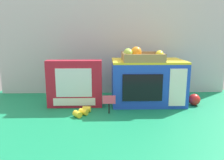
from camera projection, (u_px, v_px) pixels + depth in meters
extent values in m
plane|color=#147A4C|center=(115.00, 104.00, 1.36)|extent=(1.70, 1.70, 0.00)
cube|color=#B7BABF|center=(114.00, 39.00, 1.56)|extent=(1.61, 0.03, 0.77)
cube|color=blue|center=(147.00, 82.00, 1.37)|extent=(0.43, 0.27, 0.26)
cube|color=yellow|center=(148.00, 61.00, 1.34)|extent=(0.43, 0.27, 0.01)
cube|color=black|center=(142.00, 88.00, 1.23)|extent=(0.22, 0.01, 0.15)
cube|color=white|center=(178.00, 88.00, 1.24)|extent=(0.10, 0.01, 0.21)
cube|color=#A37F51|center=(142.00, 59.00, 1.31)|extent=(0.23, 0.22, 0.02)
cube|color=#A37F51|center=(145.00, 57.00, 1.21)|extent=(0.23, 0.01, 0.02)
cube|color=#A37F51|center=(140.00, 53.00, 1.41)|extent=(0.23, 0.01, 0.02)
cube|color=#A37F51|center=(124.00, 55.00, 1.30)|extent=(0.01, 0.22, 0.02)
cube|color=#A37F51|center=(161.00, 55.00, 1.31)|extent=(0.01, 0.22, 0.02)
ellipsoid|color=#9EC647|center=(128.00, 53.00, 1.28)|extent=(0.06, 0.09, 0.05)
sphere|color=orange|center=(136.00, 52.00, 1.28)|extent=(0.06, 0.06, 0.06)
ellipsoid|color=yellow|center=(160.00, 54.00, 1.24)|extent=(0.05, 0.07, 0.04)
cube|color=#B2192D|center=(75.00, 84.00, 1.29)|extent=(0.32, 0.07, 0.27)
cube|color=silver|center=(74.00, 83.00, 1.25)|extent=(0.20, 0.00, 0.16)
cube|color=white|center=(74.00, 102.00, 1.27)|extent=(0.24, 0.00, 0.04)
cylinder|color=black|center=(109.00, 108.00, 1.19)|extent=(0.01, 0.01, 0.06)
cube|color=#F44C6B|center=(109.00, 100.00, 1.18)|extent=(0.07, 0.00, 0.05)
cylinder|color=yellow|center=(77.00, 114.00, 1.14)|extent=(0.05, 0.06, 0.03)
cylinder|color=yellow|center=(83.00, 112.00, 1.18)|extent=(0.05, 0.05, 0.03)
cylinder|color=yellow|center=(87.00, 109.00, 1.22)|extent=(0.05, 0.04, 0.03)
sphere|color=red|center=(194.00, 100.00, 1.33)|extent=(0.07, 0.07, 0.07)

